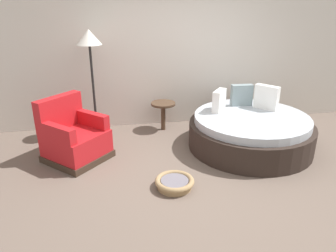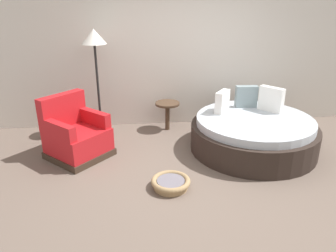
% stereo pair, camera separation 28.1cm
% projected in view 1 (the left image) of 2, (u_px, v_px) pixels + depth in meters
% --- Properties ---
extents(ground_plane, '(8.00, 8.00, 0.02)m').
position_uv_depth(ground_plane, '(196.00, 172.00, 4.62)').
color(ground_plane, '#66564C').
extents(back_wall, '(8.00, 0.12, 2.66)m').
position_uv_depth(back_wall, '(171.00, 53.00, 5.96)').
color(back_wall, silver).
rests_on(back_wall, ground_plane).
extents(round_daybed, '(1.98, 1.98, 0.94)m').
position_uv_depth(round_daybed, '(250.00, 131.00, 5.27)').
color(round_daybed, '#2D231E').
rests_on(round_daybed, ground_plane).
extents(red_armchair, '(1.13, 1.13, 0.94)m').
position_uv_depth(red_armchair, '(74.00, 138.00, 4.86)').
color(red_armchair, '#38281E').
rests_on(red_armchair, ground_plane).
extents(pet_basket, '(0.51, 0.51, 0.13)m').
position_uv_depth(pet_basket, '(175.00, 183.00, 4.20)').
color(pet_basket, '#9E7F56').
rests_on(pet_basket, ground_plane).
extents(side_table, '(0.44, 0.44, 0.52)m').
position_uv_depth(side_table, '(163.00, 108.00, 5.89)').
color(side_table, '#473323').
rests_on(side_table, ground_plane).
extents(floor_lamp, '(0.40, 0.40, 1.82)m').
position_uv_depth(floor_lamp, '(90.00, 48.00, 5.23)').
color(floor_lamp, black).
rests_on(floor_lamp, ground_plane).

